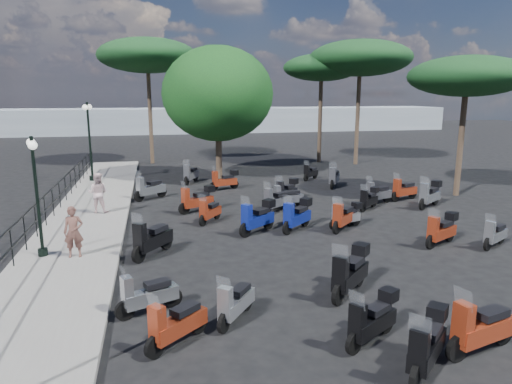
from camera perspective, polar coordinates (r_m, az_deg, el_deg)
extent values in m
plane|color=black|center=(16.33, 1.54, -5.05)|extent=(120.00, 120.00, 0.00)
cube|color=slate|center=(18.93, -20.31, -3.17)|extent=(3.00, 30.00, 0.15)
cylinder|color=black|center=(14.33, -28.22, -6.11)|extent=(0.04, 0.04, 1.10)
cylinder|color=black|center=(15.59, -26.92, -4.57)|extent=(0.04, 0.04, 1.10)
cylinder|color=black|center=(16.87, -25.82, -3.26)|extent=(0.04, 0.04, 1.10)
cylinder|color=black|center=(18.17, -24.87, -2.14)|extent=(0.04, 0.04, 1.10)
cylinder|color=black|center=(19.47, -24.05, -1.17)|extent=(0.04, 0.04, 1.10)
cylinder|color=black|center=(20.78, -23.34, -0.32)|extent=(0.04, 0.04, 1.10)
cylinder|color=black|center=(22.10, -22.71, 0.43)|extent=(0.04, 0.04, 1.10)
cylinder|color=black|center=(23.42, -22.15, 1.10)|extent=(0.04, 0.04, 1.10)
cylinder|color=black|center=(24.75, -21.65, 1.69)|extent=(0.04, 0.04, 1.10)
cylinder|color=black|center=(26.09, -21.21, 2.23)|extent=(0.04, 0.04, 1.10)
cylinder|color=black|center=(27.42, -20.80, 2.71)|extent=(0.04, 0.04, 1.10)
cylinder|color=black|center=(28.76, -20.43, 3.14)|extent=(0.04, 0.04, 1.10)
cylinder|color=black|center=(30.11, -20.10, 3.54)|extent=(0.04, 0.04, 1.10)
cylinder|color=black|center=(31.45, -19.79, 3.91)|extent=(0.04, 0.04, 1.10)
cube|color=black|center=(18.71, -24.59, -0.06)|extent=(0.04, 26.00, 0.04)
cube|color=black|center=(18.82, -24.45, -1.64)|extent=(0.04, 26.00, 0.04)
cylinder|color=black|center=(14.99, -25.08, -6.81)|extent=(0.28, 0.28, 0.21)
cylinder|color=black|center=(14.57, -25.67, -0.61)|extent=(0.10, 0.10, 3.53)
cylinder|color=black|center=(14.33, -26.27, 5.77)|extent=(0.25, 0.77, 0.04)
sphere|color=white|center=(14.74, -26.31, 5.56)|extent=(0.25, 0.25, 0.25)
sphere|color=white|center=(13.95, -26.15, 5.27)|extent=(0.25, 0.25, 0.25)
cylinder|color=black|center=(26.79, -19.75, 1.66)|extent=(0.34, 0.34, 0.26)
cylinder|color=black|center=(26.52, -20.06, 5.91)|extent=(0.12, 0.12, 4.25)
cylinder|color=black|center=(26.40, -20.37, 10.15)|extent=(0.12, 0.96, 0.04)
sphere|color=white|center=(26.87, -20.14, 9.96)|extent=(0.30, 0.30, 0.30)
sphere|color=white|center=(25.94, -20.58, 9.88)|extent=(0.30, 0.30, 0.30)
imported|color=brown|center=(14.32, -21.84, -4.65)|extent=(0.56, 0.37, 1.52)
imported|color=beige|center=(19.28, -19.16, -0.10)|extent=(0.90, 0.77, 1.63)
cylinder|color=black|center=(10.63, -16.07, -14.05)|extent=(0.45, 0.26, 0.45)
cylinder|color=black|center=(11.00, -10.36, -12.84)|extent=(0.45, 0.26, 0.45)
cube|color=#93979D|center=(10.74, -12.97, -12.58)|extent=(1.25, 0.76, 0.32)
cube|color=black|center=(10.69, -12.23, -11.13)|extent=(0.63, 0.48, 0.13)
cube|color=#93979D|center=(10.47, -15.81, -11.84)|extent=(0.30, 0.34, 0.66)
plane|color=white|center=(10.29, -16.25, -9.74)|extent=(0.21, 0.36, 0.35)
cylinder|color=black|center=(9.16, -12.51, -18.35)|extent=(0.42, 0.37, 0.46)
cylinder|color=black|center=(9.84, -7.17, -15.86)|extent=(0.42, 0.37, 0.46)
cube|color=maroon|center=(9.43, -9.55, -16.05)|extent=(1.17, 1.06, 0.33)
cube|color=black|center=(9.41, -8.86, -14.25)|extent=(0.63, 0.60, 0.14)
cube|color=maroon|center=(8.99, -12.26, -15.72)|extent=(0.35, 0.36, 0.68)
plane|color=white|center=(8.76, -12.68, -13.33)|extent=(0.30, 0.33, 0.36)
cylinder|color=black|center=(13.83, -14.44, -7.52)|extent=(0.42, 0.49, 0.54)
cylinder|color=black|center=(14.82, -11.15, -6.02)|extent=(0.42, 0.49, 0.54)
cube|color=black|center=(14.30, -12.64, -5.92)|extent=(1.19, 1.38, 0.38)
cube|color=black|center=(14.35, -12.23, -4.53)|extent=(0.68, 0.74, 0.16)
cube|color=black|center=(13.73, -14.32, -5.39)|extent=(0.42, 0.40, 0.78)
plane|color=white|center=(13.54, -14.61, -3.44)|extent=(0.39, 0.33, 0.42)
cylinder|color=black|center=(17.14, -6.67, -3.54)|extent=(0.33, 0.40, 0.44)
cylinder|color=black|center=(18.05, -4.90, -2.69)|extent=(0.33, 0.40, 0.44)
cube|color=maroon|center=(17.59, -5.70, -2.56)|extent=(0.96, 1.13, 0.31)
cube|color=black|center=(17.66, -5.46, -1.64)|extent=(0.55, 0.60, 0.13)
cube|color=maroon|center=(17.09, -6.58, -2.13)|extent=(0.34, 0.32, 0.64)
plane|color=white|center=(16.95, -6.70, -0.83)|extent=(0.32, 0.26, 0.34)
cylinder|color=black|center=(18.84, -8.98, -2.07)|extent=(0.49, 0.32, 0.50)
cylinder|color=black|center=(19.48, -5.83, -1.50)|extent=(0.49, 0.32, 0.50)
cube|color=maroon|center=(19.14, -7.26, -1.21)|extent=(1.37, 0.93, 0.35)
cube|color=black|center=(19.16, -6.84, -0.29)|extent=(0.70, 0.56, 0.15)
cube|color=maroon|center=(18.77, -8.81, -0.61)|extent=(0.35, 0.38, 0.73)
plane|color=white|center=(18.64, -9.02, 0.76)|extent=(0.25, 0.39, 0.39)
cube|color=black|center=(19.35, -5.82, 0.42)|extent=(0.47, 0.46, 0.27)
cylinder|color=black|center=(21.47, -14.40, -0.52)|extent=(0.48, 0.41, 0.52)
cylinder|color=black|center=(22.24, -11.70, 0.05)|extent=(0.48, 0.41, 0.52)
cube|color=#93979D|center=(21.84, -12.94, 0.29)|extent=(1.34, 1.16, 0.37)
cube|color=black|center=(21.89, -12.60, 1.15)|extent=(0.71, 0.66, 0.15)
cube|color=#93979D|center=(21.42, -14.28, 0.82)|extent=(0.39, 0.40, 0.76)
plane|color=white|center=(21.29, -14.49, 2.09)|extent=(0.32, 0.38, 0.40)
cylinder|color=black|center=(8.58, 19.32, -20.98)|extent=(0.43, 0.41, 0.49)
cylinder|color=black|center=(9.61, 21.37, -17.31)|extent=(0.43, 0.41, 0.49)
cube|color=black|center=(9.04, 20.59, -17.90)|extent=(1.20, 1.15, 0.35)
cube|color=black|center=(9.05, 21.01, -15.83)|extent=(0.65, 0.64, 0.14)
cube|color=black|center=(8.41, 19.71, -18.02)|extent=(0.37, 0.38, 0.71)
plane|color=white|center=(8.14, 19.84, -15.42)|extent=(0.32, 0.34, 0.38)
cube|color=black|center=(9.33, 21.71, -13.76)|extent=(0.47, 0.47, 0.26)
cylinder|color=black|center=(9.80, -4.04, -15.97)|extent=(0.34, 0.41, 0.44)
cylinder|color=black|center=(10.68, -1.14, -13.45)|extent=(0.34, 0.41, 0.44)
cube|color=gray|center=(10.20, -2.41, -13.73)|extent=(0.97, 1.14, 0.31)
cube|color=black|center=(10.21, -2.01, -12.08)|extent=(0.55, 0.61, 0.13)
cube|color=gray|center=(9.67, -3.87, -13.57)|extent=(0.34, 0.33, 0.64)
plane|color=white|center=(9.45, -4.06, -11.44)|extent=(0.32, 0.27, 0.34)
cylinder|color=black|center=(15.71, -1.37, -4.76)|extent=(0.48, 0.41, 0.52)
cylinder|color=black|center=(16.68, 1.56, -3.75)|extent=(0.48, 0.41, 0.52)
cube|color=navy|center=(16.18, 0.26, -3.53)|extent=(1.34, 1.16, 0.37)
cube|color=black|center=(16.24, 0.67, -2.36)|extent=(0.71, 0.66, 0.15)
cube|color=navy|center=(15.64, -1.17, -2.94)|extent=(0.39, 0.40, 0.76)
plane|color=white|center=(15.47, -1.33, -1.24)|extent=(0.32, 0.38, 0.40)
cube|color=black|center=(16.52, 1.62, -1.41)|extent=(0.51, 0.50, 0.28)
cylinder|color=black|center=(16.01, 3.93, -4.48)|extent=(0.45, 0.42, 0.51)
cylinder|color=black|center=(17.07, 6.17, -3.46)|extent=(0.45, 0.42, 0.51)
cube|color=navy|center=(16.53, 5.20, -3.28)|extent=(1.27, 1.20, 0.36)
cube|color=black|center=(16.61, 5.53, -2.15)|extent=(0.69, 0.67, 0.15)
cube|color=navy|center=(15.95, 4.12, -2.73)|extent=(0.39, 0.39, 0.75)
plane|color=white|center=(15.78, 4.03, -1.09)|extent=(0.33, 0.36, 0.40)
cube|color=black|center=(16.92, 6.26, -1.23)|extent=(0.50, 0.50, 0.28)
cylinder|color=black|center=(18.59, 1.37, -2.12)|extent=(0.47, 0.36, 0.50)
cylinder|color=black|center=(19.51, 3.81, -1.46)|extent=(0.47, 0.36, 0.50)
cube|color=#4D4E54|center=(19.04, 2.73, -1.21)|extent=(1.31, 1.05, 0.35)
cube|color=black|center=(19.10, 3.08, -0.27)|extent=(0.69, 0.61, 0.14)
cube|color=#4D4E54|center=(18.54, 1.55, -0.64)|extent=(0.36, 0.38, 0.72)
plane|color=white|center=(18.40, 1.43, 0.74)|extent=(0.29, 0.37, 0.38)
cylinder|color=black|center=(24.87, -8.67, 1.41)|extent=(0.32, 0.49, 0.50)
cylinder|color=black|center=(25.99, -7.57, 1.91)|extent=(0.32, 0.49, 0.50)
cube|color=#4D4E54|center=(25.44, -8.08, 2.10)|extent=(0.94, 1.36, 0.35)
cube|color=black|center=(25.55, -7.94, 2.81)|extent=(0.57, 0.70, 0.15)
cube|color=#4D4E54|center=(24.86, -8.63, 2.53)|extent=(0.38, 0.35, 0.73)
plane|color=white|center=(24.73, -8.72, 3.57)|extent=(0.39, 0.26, 0.39)
cylinder|color=black|center=(9.27, 12.17, -17.95)|extent=(0.44, 0.32, 0.46)
cylinder|color=black|center=(10.13, 15.98, -15.41)|extent=(0.44, 0.32, 0.46)
cube|color=black|center=(9.65, 14.39, -15.63)|extent=(1.23, 0.91, 0.32)
cube|color=black|center=(9.65, 15.00, -13.88)|extent=(0.64, 0.54, 0.13)
cube|color=black|center=(9.12, 12.58, -15.38)|extent=(0.33, 0.35, 0.67)
plane|color=white|center=(8.88, 12.50, -13.06)|extent=(0.25, 0.35, 0.35)
cube|color=black|center=(9.88, 16.25, -12.22)|extent=(0.43, 0.43, 0.25)
cylinder|color=black|center=(11.05, 10.22, -12.46)|extent=(0.46, 0.45, 0.53)
cylinder|color=black|center=(12.19, 12.78, -10.16)|extent=(0.46, 0.45, 0.53)
cube|color=black|center=(11.59, 11.72, -10.26)|extent=(1.30, 1.27, 0.38)
cube|color=black|center=(11.64, 12.14, -8.53)|extent=(0.71, 0.70, 0.16)
cube|color=black|center=(10.93, 10.51, -9.86)|extent=(0.41, 0.41, 0.78)
plane|color=white|center=(10.70, 10.48, -7.49)|extent=(0.35, 0.37, 0.41)
cube|color=black|center=(11.97, 12.98, -6.98)|extent=(0.52, 0.52, 0.29)
cylinder|color=black|center=(16.32, 10.03, -4.37)|extent=(0.43, 0.41, 0.49)
cylinder|color=black|center=(17.40, 11.68, -3.39)|extent=(0.43, 0.41, 0.49)
cube|color=maroon|center=(16.85, 10.97, -3.22)|extent=(1.20, 1.16, 0.35)
cube|color=black|center=(16.94, 11.24, -2.16)|extent=(0.65, 0.64, 0.14)
cube|color=maroon|center=(16.26, 10.20, -2.71)|extent=(0.37, 0.38, 0.71)
plane|color=white|center=(16.10, 10.18, -1.18)|extent=(0.32, 0.34, 0.38)
cylinder|color=black|center=(19.47, 2.46, -1.51)|extent=(0.48, 0.18, 0.47)
cylinder|color=black|center=(19.99, 5.50, -1.19)|extent=(0.48, 0.18, 0.47)
cube|color=#4D4E54|center=(19.70, 4.13, -0.83)|extent=(1.31, 0.56, 0.33)
cube|color=black|center=(19.72, 4.58, -0.01)|extent=(0.63, 0.40, 0.14)
cube|color=#4D4E54|center=(19.40, 2.68, -0.19)|extent=(0.27, 0.33, 0.69)
plane|color=white|center=(19.29, 2.53, 1.07)|extent=(0.14, 0.38, 0.36)
cylinder|color=black|center=(20.36, 2.87, -0.89)|extent=(0.43, 0.38, 0.48)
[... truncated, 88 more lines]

